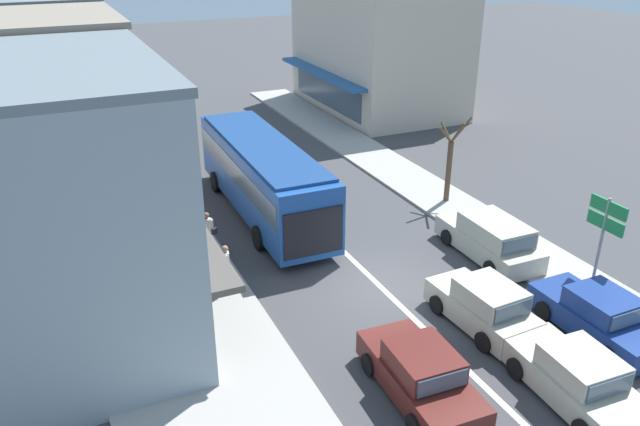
{
  "coord_description": "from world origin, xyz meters",
  "views": [
    {
      "loc": [
        -9.6,
        -15.95,
        11.27
      ],
      "look_at": [
        -0.44,
        4.07,
        1.2
      ],
      "focal_mm": 35.0,
      "sensor_mm": 36.0,
      "label": 1
    }
  ],
  "objects": [
    {
      "name": "pedestrian_browsing_midblock",
      "position": [
        -4.89,
        1.89,
        1.07
      ],
      "size": [
        0.27,
        0.56,
        1.63
      ],
      "color": "#333338",
      "rests_on": "sidewalk_left"
    },
    {
      "name": "parked_sedan_kerb_front",
      "position": [
        4.56,
        -5.12,
        0.66
      ],
      "size": [
        1.9,
        4.2,
        1.47
      ],
      "color": "navy",
      "rests_on": "ground"
    },
    {
      "name": "hatchback_queue_far_back",
      "position": [
        1.72,
        -3.3,
        0.71
      ],
      "size": [
        1.95,
        3.77,
        1.54
      ],
      "color": "#B7B29E",
      "rests_on": "ground"
    },
    {
      "name": "building_right_far",
      "position": [
        11.48,
        20.94,
        4.12
      ],
      "size": [
        8.46,
        12.01,
        8.25
      ],
      "color": "beige",
      "rests_on": "ground"
    },
    {
      "name": "street_tree_right",
      "position": [
        6.3,
        5.11,
        1.85
      ],
      "size": [
        1.72,
        1.64,
        3.93
      ],
      "color": "brown",
      "rests_on": "ground"
    },
    {
      "name": "shopfront_far_end",
      "position": [
        -10.18,
        18.9,
        4.22
      ],
      "size": [
        8.78,
        9.37,
        8.46
      ],
      "color": "#84939E",
      "rests_on": "ground"
    },
    {
      "name": "directional_road_sign",
      "position": [
        6.07,
        -3.49,
        2.7
      ],
      "size": [
        0.1,
        1.4,
        3.6
      ],
      "color": "gray",
      "rests_on": "ground"
    },
    {
      "name": "lane_centre_line",
      "position": [
        0.0,
        4.0,
        0.0
      ],
      "size": [
        0.2,
        28.0,
        0.01
      ],
      "primitive_type": "cube",
      "color": "silver",
      "rests_on": "ground"
    },
    {
      "name": "city_bus",
      "position": [
        -1.58,
        7.35,
        1.88
      ],
      "size": [
        2.88,
        10.9,
        3.23
      ],
      "color": "#1E4C99",
      "rests_on": "ground"
    },
    {
      "name": "kerb_right",
      "position": [
        6.2,
        6.0,
        0.06
      ],
      "size": [
        2.8,
        44.0,
        0.12
      ],
      "primitive_type": "cube",
      "color": "#A39E96",
      "rests_on": "ground"
    },
    {
      "name": "pedestrian_far_walker",
      "position": [
        -4.97,
        8.19,
        1.07
      ],
      "size": [
        0.48,
        0.39,
        1.63
      ],
      "color": "#4C4742",
      "rests_on": "sidewalk_left"
    },
    {
      "name": "sedan_queue_gap_filler",
      "position": [
        -1.8,
        -5.2,
        0.66
      ],
      "size": [
        2.05,
        4.28,
        1.47
      ],
      "color": "#561E19",
      "rests_on": "ground"
    },
    {
      "name": "sidewalk_left",
      "position": [
        -6.8,
        6.0,
        0.07
      ],
      "size": [
        5.2,
        44.0,
        0.14
      ],
      "primitive_type": "cube",
      "color": "#A39E96",
      "rests_on": "ground"
    },
    {
      "name": "traffic_light_downstreet",
      "position": [
        -4.12,
        21.76,
        2.85
      ],
      "size": [
        0.33,
        0.24,
        4.2
      ],
      "color": "gray",
      "rests_on": "ground"
    },
    {
      "name": "sedan_behind_bus_near",
      "position": [
        1.77,
        -7.04,
        0.66
      ],
      "size": [
        2.05,
        4.28,
        1.47
      ],
      "color": "#B7B29E",
      "rests_on": "ground"
    },
    {
      "name": "ground_plane",
      "position": [
        0.0,
        0.0,
        0.0
      ],
      "size": [
        140.0,
        140.0,
        0.0
      ],
      "primitive_type": "plane",
      "color": "#3F3F42"
    },
    {
      "name": "pedestrian_with_handbag_near",
      "position": [
        -4.74,
        4.7,
        1.07
      ],
      "size": [
        0.52,
        0.59,
        1.63
      ],
      "color": "#333338",
      "rests_on": "sidewalk_left"
    },
    {
      "name": "shopfront_corner_near",
      "position": [
        -10.18,
        1.87,
        4.08
      ],
      "size": [
        8.37,
        9.35,
        8.17
      ],
      "color": "#84939E",
      "rests_on": "ground"
    },
    {
      "name": "parked_wagon_kerb_second",
      "position": [
        4.77,
        0.22,
        0.75
      ],
      "size": [
        2.0,
        4.53,
        1.58
      ],
      "color": "#B7B29E",
      "rests_on": "ground"
    },
    {
      "name": "shopfront_mid_block",
      "position": [
        -10.18,
        10.27,
        4.18
      ],
      "size": [
        8.69,
        7.2,
        8.37
      ],
      "color": "#B2A38E",
      "rests_on": "ground"
    }
  ]
}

